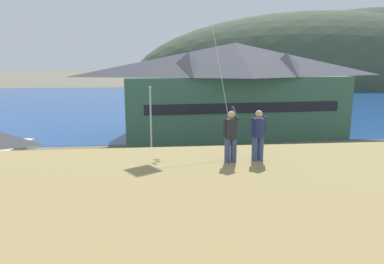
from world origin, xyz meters
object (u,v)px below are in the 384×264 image
at_px(parked_car_mid_row_far, 360,164).
at_px(person_companion, 258,134).
at_px(harbor_lodge, 235,88).
at_px(parked_car_mid_row_center, 308,195).
at_px(parked_car_lone_by_shed, 362,184).
at_px(parked_car_front_row_silver, 275,162).
at_px(moored_boat_wharfside, 148,117).
at_px(parked_car_corner_spot, 64,164).
at_px(parked_car_front_row_end, 124,163).
at_px(parked_car_back_row_right, 160,195).
at_px(person_kite_flyer, 231,134).
at_px(parked_car_mid_row_near, 189,166).
at_px(parking_light_pole, 151,120).
at_px(wharf_dock, 170,120).
at_px(moored_boat_outer_mooring, 193,116).
at_px(parked_car_back_row_left, 37,195).

distance_m(parked_car_mid_row_far, person_companion, 19.65).
relative_size(harbor_lodge, parked_car_mid_row_center, 6.42).
bearing_deg(parked_car_lone_by_shed, parked_car_front_row_silver, 126.34).
relative_size(moored_boat_wharfside, parked_car_corner_spot, 1.39).
distance_m(moored_boat_wharfside, parked_car_front_row_silver, 28.41).
xyz_separation_m(parked_car_front_row_end, person_companion, (6.06, -16.25, 5.59)).
bearing_deg(parked_car_back_row_right, person_kite_flyer, -75.47).
distance_m(parked_car_mid_row_near, person_companion, 15.93).
xyz_separation_m(parked_car_mid_row_near, parking_light_pole, (-2.94, 4.45, 2.94)).
relative_size(moored_boat_wharfside, parked_car_mid_row_center, 1.36).
height_order(parked_car_mid_row_far, parked_car_front_row_end, same).
bearing_deg(moored_boat_wharfside, harbor_lodge, -46.87).
bearing_deg(parked_car_mid_row_center, parked_car_lone_by_shed, 18.80).
distance_m(parked_car_mid_row_center, person_kite_flyer, 11.91).
height_order(moored_boat_wharfside, person_companion, person_companion).
relative_size(wharf_dock, moored_boat_wharfside, 1.81).
xyz_separation_m(harbor_lodge, moored_boat_outer_mooring, (-3.78, 11.12, -5.13)).
bearing_deg(parked_car_front_row_silver, parking_light_pole, 157.01).
xyz_separation_m(parked_car_mid_row_near, person_companion, (0.99, -14.88, 5.59)).
relative_size(parked_car_mid_row_far, parked_car_back_row_left, 0.97).
relative_size(moored_boat_outer_mooring, parked_car_lone_by_shed, 1.69).
relative_size(parked_car_front_row_silver, person_kite_flyer, 2.31).
distance_m(parked_car_mid_row_far, parking_light_pole, 17.47).
xyz_separation_m(parked_car_corner_spot, parked_car_mid_row_near, (9.80, -1.59, 0.00)).
relative_size(parked_car_front_row_silver, parked_car_front_row_end, 1.01).
relative_size(parked_car_back_row_right, parked_car_front_row_end, 1.01).
bearing_deg(parked_car_mid_row_center, harbor_lodge, 89.37).
xyz_separation_m(harbor_lodge, parked_car_mid_row_near, (-6.85, -15.42, -4.78)).
bearing_deg(parked_car_lone_by_shed, harbor_lodge, 101.35).
xyz_separation_m(parked_car_corner_spot, parked_car_back_row_right, (7.45, -7.40, 0.00)).
height_order(moored_boat_outer_mooring, parked_car_lone_by_shed, moored_boat_outer_mooring).
distance_m(parked_car_front_row_end, person_companion, 18.23).
height_order(parked_car_corner_spot, parked_car_mid_row_far, same).
xyz_separation_m(parked_car_mid_row_near, parked_car_back_row_left, (-9.78, -5.12, 0.00)).
bearing_deg(parked_car_back_row_left, parked_car_front_row_end, 54.00).
height_order(harbor_lodge, person_companion, harbor_lodge).
height_order(moored_boat_wharfside, parked_car_mid_row_far, moored_boat_wharfside).
bearing_deg(parked_car_mid_row_center, wharf_dock, 102.03).
xyz_separation_m(parked_car_back_row_right, parked_car_front_row_silver, (9.28, 6.07, 0.00)).
relative_size(parking_light_pole, person_kite_flyer, 3.64).
relative_size(parked_car_back_row_right, parked_car_back_row_left, 0.99).
bearing_deg(parked_car_mid_row_near, parked_car_corner_spot, 170.79).
relative_size(parked_car_front_row_end, parking_light_pole, 0.63).
distance_m(parked_car_corner_spot, parked_car_lone_by_shed, 21.91).
xyz_separation_m(parked_car_corner_spot, parked_car_mid_row_center, (16.40, -8.36, 0.00)).
distance_m(harbor_lodge, wharf_dock, 13.99).
bearing_deg(parked_car_front_row_silver, person_companion, -111.40).
xyz_separation_m(parked_car_lone_by_shed, parked_car_mid_row_far, (2.47, 4.51, 0.00)).
relative_size(wharf_dock, parked_car_back_row_left, 2.46).
bearing_deg(parked_car_mid_row_center, moored_boat_wharfside, 107.06).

